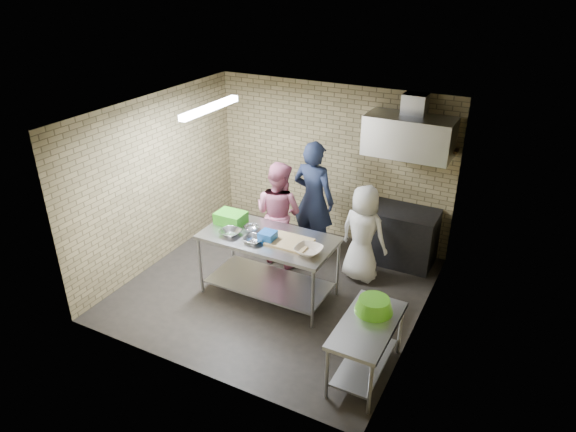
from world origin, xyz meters
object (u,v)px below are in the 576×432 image
at_px(blue_tub, 268,236).
at_px(woman_white, 363,234).
at_px(woman_pink, 279,213).
at_px(side_counter, 366,349).
at_px(bottle_red, 415,138).
at_px(stove, 398,235).
at_px(bottle_green, 442,143).
at_px(green_basin, 374,305).
at_px(green_crate, 231,218).
at_px(man_navy, 313,200).
at_px(prep_table, 269,266).

xyz_separation_m(blue_tub, woman_white, (1.00, 1.14, -0.26)).
bearing_deg(blue_tub, woman_pink, 110.50).
xyz_separation_m(side_counter, bottle_red, (-0.40, 2.99, 1.65)).
distance_m(stove, bottle_green, 1.65).
height_order(side_counter, green_basin, green_basin).
relative_size(blue_tub, green_basin, 0.46).
distance_m(blue_tub, bottle_green, 2.96).
distance_m(side_counter, woman_white, 2.16).
bearing_deg(green_basin, green_crate, 162.17).
height_order(bottle_red, bottle_green, bottle_red).
distance_m(blue_tub, green_basin, 1.86).
bearing_deg(bottle_red, blue_tub, -122.55).
relative_size(stove, woman_pink, 0.70).
relative_size(blue_tub, woman_pink, 0.12).
height_order(blue_tub, man_navy, man_navy).
height_order(green_crate, bottle_green, bottle_green).
height_order(prep_table, woman_pink, woman_pink).
height_order(bottle_red, woman_pink, bottle_red).
distance_m(green_basin, bottle_red, 3.01).
height_order(blue_tub, woman_pink, woman_pink).
bearing_deg(bottle_green, stove, -151.93).
height_order(side_counter, woman_pink, woman_pink).
relative_size(stove, bottle_red, 6.67).
relative_size(side_counter, stove, 1.00).
xyz_separation_m(prep_table, green_basin, (1.81, -0.69, 0.36)).
xyz_separation_m(side_counter, green_basin, (-0.02, 0.25, 0.46)).
relative_size(bottle_red, bottle_green, 1.20).
distance_m(bottle_red, woman_white, 1.66).
height_order(side_counter, blue_tub, blue_tub).
relative_size(side_counter, man_navy, 0.61).
height_order(green_crate, woman_white, woman_white).
height_order(man_navy, woman_pink, man_navy).
distance_m(side_counter, stove, 2.79).
relative_size(green_crate, bottle_red, 2.36).
distance_m(prep_table, man_navy, 1.45).
height_order(prep_table, man_navy, man_navy).
bearing_deg(bottle_red, woman_white, -110.47).
relative_size(side_counter, bottle_red, 6.67).
distance_m(man_navy, woman_pink, 0.61).
distance_m(green_crate, woman_white, 1.99).
xyz_separation_m(bottle_red, woman_white, (-0.38, -1.01, -1.26)).
bearing_deg(man_navy, green_crate, 62.86).
bearing_deg(stove, man_navy, -160.68).
distance_m(prep_table, green_basin, 1.96).
distance_m(green_crate, bottle_green, 3.33).
distance_m(prep_table, bottle_red, 2.94).
bearing_deg(blue_tub, bottle_red, 57.45).
bearing_deg(prep_table, woman_pink, 109.81).
distance_m(stove, man_navy, 1.48).
xyz_separation_m(green_basin, woman_white, (-0.76, 1.73, -0.07)).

